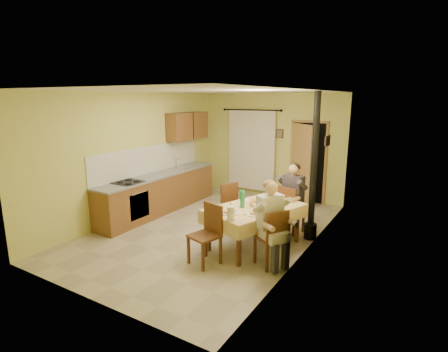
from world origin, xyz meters
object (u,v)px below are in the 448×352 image
Objects in this scene: chair_right at (271,249)px; man_far at (292,190)px; chair_near at (205,247)px; chair_far at (291,219)px; chair_left at (234,218)px; stove_flue at (313,187)px; dining_table at (254,227)px; man_right at (271,214)px.

chair_right is 0.70× the size of man_far.
chair_far is at bearing -93.72° from chair_near.
chair_near reaches higher than chair_far.
man_far is at bearing 143.80° from chair_left.
chair_left is at bearing 82.60° from chair_right.
chair_far is 0.86m from stove_flue.
chair_near is 1.02× the size of chair_left.
chair_left is 0.70× the size of man_far.
man_far reaches higher than dining_table.
man_far reaches higher than chair_near.
man_right reaches higher than chair_right.
chair_left is 1.29m from man_far.
chair_right is at bearing -137.49° from chair_near.
stove_flue is (0.21, 1.44, 0.73)m from chair_right.
dining_table is 0.79m from chair_right.
chair_far is (0.33, 0.99, -0.09)m from dining_table.
chair_near reaches higher than chair_left.
chair_right is (0.56, -0.55, -0.09)m from dining_table.
chair_left is at bearing -163.62° from stove_flue.
chair_near reaches higher than chair_right.
man_right is (0.22, -1.53, 0.59)m from chair_far.
chair_right is at bearing -68.65° from man_far.
chair_far is 0.35× the size of stove_flue.
man_far is at bearing 165.38° from stove_flue.
chair_left is at bearing -138.96° from man_far.
man_far reaches higher than chair_right.
man_far is 1.56m from man_right.
chair_left is (-1.24, 1.01, 0.00)m from chair_right.
man_far reaches higher than chair_far.
chair_right is at bearing -25.82° from dining_table.
chair_near is (-0.39, -1.03, -0.09)m from dining_table.
man_right is 1.46m from stove_flue.
man_far is (0.72, 2.03, 0.59)m from chair_near.
man_right reaches higher than chair_far.
chair_near is at bearing 36.86° from chair_left.
stove_flue reaches higher than dining_table.
dining_table is 0.83m from chair_left.
chair_near is at bearing -121.23° from stove_flue.
chair_far is 1.66m from man_right.
stove_flue reaches higher than man_right.
man_right is at bearing -69.04° from man_far.
dining_table is 1.45× the size of man_far.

